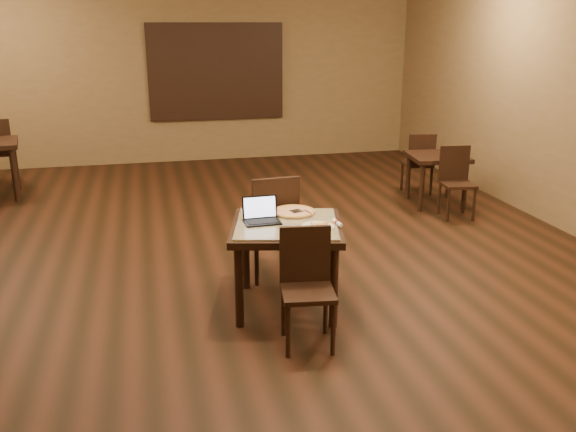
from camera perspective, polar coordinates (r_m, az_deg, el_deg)
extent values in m
plane|color=black|center=(6.36, -5.36, -4.28)|extent=(10.00, 10.00, 0.00)
cube|color=brown|center=(10.92, -9.40, 12.87)|extent=(8.00, 0.02, 3.00)
cube|color=#235781|center=(10.93, -6.72, 13.25)|extent=(2.20, 0.04, 1.50)
cube|color=black|center=(10.91, -6.71, 13.24)|extent=(2.34, 0.02, 1.64)
cylinder|color=black|center=(4.92, -4.60, -6.56)|extent=(0.07, 0.07, 0.71)
cylinder|color=black|center=(5.62, -3.99, -3.38)|extent=(0.07, 0.07, 0.71)
cylinder|color=black|center=(4.92, 4.31, -6.57)|extent=(0.07, 0.07, 0.71)
cylinder|color=black|center=(5.62, 3.78, -3.39)|extent=(0.07, 0.07, 0.71)
cube|color=black|center=(5.13, -0.13, -1.11)|extent=(1.11, 1.11, 0.06)
cube|color=#172E9B|center=(5.12, -0.13, -0.74)|extent=(1.01, 1.01, 0.02)
cylinder|color=black|center=(4.54, 0.00, -10.78)|extent=(0.04, 0.04, 0.42)
cylinder|color=black|center=(4.83, -0.43, -8.89)|extent=(0.04, 0.04, 0.42)
cylinder|color=black|center=(4.58, 4.25, -10.54)|extent=(0.04, 0.04, 0.42)
cylinder|color=black|center=(4.87, 3.54, -8.69)|extent=(0.04, 0.04, 0.42)
cube|color=black|center=(4.60, 1.87, -7.17)|extent=(0.44, 0.44, 0.04)
cube|color=black|center=(4.67, 1.60, -3.56)|extent=(0.39, 0.09, 0.45)
cylinder|color=black|center=(6.16, -0.47, -2.58)|extent=(0.04, 0.04, 0.48)
cylinder|color=black|center=(5.82, 0.69, -3.82)|extent=(0.04, 0.04, 0.48)
cylinder|color=black|center=(6.06, -3.92, -2.97)|extent=(0.04, 0.04, 0.48)
cylinder|color=black|center=(5.72, -2.95, -4.26)|extent=(0.04, 0.04, 0.48)
cube|color=black|center=(5.85, -1.68, -1.01)|extent=(0.48, 0.48, 0.04)
cube|color=black|center=(5.58, -1.12, 1.04)|extent=(0.45, 0.08, 0.51)
cube|color=black|center=(5.12, -2.44, -0.56)|extent=(0.31, 0.22, 0.01)
cube|color=black|center=(5.19, -2.67, 0.82)|extent=(0.30, 0.05, 0.20)
cube|color=silver|center=(5.18, -2.66, 0.83)|extent=(0.27, 0.04, 0.17)
cylinder|color=white|center=(5.00, 2.80, -1.01)|extent=(0.27, 0.27, 0.01)
cylinder|color=silver|center=(5.36, 0.54, 0.26)|extent=(0.36, 0.36, 0.01)
cylinder|color=beige|center=(5.36, 0.54, 0.39)|extent=(0.36, 0.36, 0.02)
torus|color=gold|center=(5.36, 0.54, 0.44)|extent=(0.37, 0.37, 0.02)
cube|color=silver|center=(5.34, 0.80, 0.45)|extent=(0.16, 0.26, 0.01)
cylinder|color=white|center=(5.08, 4.63, -0.63)|extent=(0.05, 0.16, 0.03)
cylinder|color=maroon|center=(5.08, 4.63, -0.63)|extent=(0.04, 0.03, 0.04)
cylinder|color=black|center=(8.11, 12.36, 2.65)|extent=(0.06, 0.06, 0.65)
cylinder|color=black|center=(8.65, 11.17, 3.66)|extent=(0.06, 0.06, 0.65)
cylinder|color=black|center=(8.31, 16.21, 2.71)|extent=(0.06, 0.06, 0.65)
cylinder|color=black|center=(8.84, 14.82, 3.70)|extent=(0.06, 0.06, 0.65)
cube|color=black|center=(8.40, 13.81, 5.41)|extent=(0.82, 0.82, 0.06)
cylinder|color=black|center=(7.79, 14.77, 0.94)|extent=(0.04, 0.04, 0.41)
cylinder|color=black|center=(8.08, 13.96, 1.61)|extent=(0.04, 0.04, 0.41)
cylinder|color=black|center=(7.91, 17.01, 1.00)|extent=(0.04, 0.04, 0.41)
cylinder|color=black|center=(8.20, 16.13, 1.66)|extent=(0.04, 0.04, 0.41)
cube|color=black|center=(7.94, 15.60, 2.87)|extent=(0.43, 0.43, 0.04)
cube|color=black|center=(8.04, 15.29, 4.83)|extent=(0.39, 0.08, 0.44)
cylinder|color=black|center=(9.22, 12.58, 3.67)|extent=(0.04, 0.04, 0.41)
cylinder|color=black|center=(8.92, 13.24, 3.15)|extent=(0.04, 0.04, 0.41)
cylinder|color=black|center=(9.12, 10.61, 3.64)|extent=(0.04, 0.04, 0.41)
cylinder|color=black|center=(8.82, 11.21, 3.12)|extent=(0.04, 0.04, 0.41)
cube|color=black|center=(8.97, 12.00, 4.79)|extent=(0.43, 0.43, 0.04)
cube|color=black|center=(8.76, 12.45, 6.06)|extent=(0.39, 0.08, 0.44)
cylinder|color=black|center=(9.16, -24.22, 3.54)|extent=(0.07, 0.07, 0.76)
cylinder|color=black|center=(9.83, -24.16, 4.42)|extent=(0.07, 0.07, 0.76)
cylinder|color=black|center=(10.38, -24.24, 4.26)|extent=(0.04, 0.04, 0.48)
cylinder|color=black|center=(10.01, -24.28, 3.80)|extent=(0.04, 0.04, 0.48)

